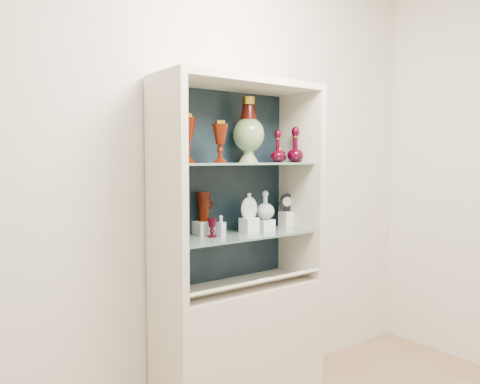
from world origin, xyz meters
TOP-DOWN VIEW (x-y plane):
  - wall_back at (0.00, 1.75)m, footprint 3.50×0.02m
  - cabinet_base at (0.00, 1.53)m, footprint 1.00×0.40m
  - cabinet_back_panel at (0.00, 1.72)m, footprint 0.98×0.02m
  - cabinet_side_left at (-0.48, 1.53)m, footprint 0.04×0.40m
  - cabinet_side_right at (0.48, 1.53)m, footprint 0.04×0.40m
  - cabinet_top_cap at (0.00, 1.53)m, footprint 1.00×0.40m
  - shelf_lower at (0.00, 1.55)m, footprint 0.92×0.34m
  - shelf_upper at (0.00, 1.55)m, footprint 0.92×0.34m
  - label_ledge at (0.00, 1.42)m, footprint 0.92×0.17m
  - label_card_0 at (0.07, 1.42)m, footprint 0.10×0.06m
  - label_card_1 at (0.33, 1.42)m, footprint 0.10×0.06m
  - pedestal_lamp_left at (-0.33, 1.56)m, footprint 0.11×0.11m
  - pedestal_lamp_right at (-0.16, 1.50)m, footprint 0.11×0.11m
  - enamel_urn at (0.11, 1.59)m, footprint 0.24×0.24m
  - ruby_decanter_a at (0.29, 1.53)m, footprint 0.11×0.11m
  - ruby_decanter_b at (0.43, 1.52)m, footprint 0.10×0.10m
  - lidded_bowl at (0.36, 1.59)m, footprint 0.10×0.10m
  - cobalt_goblet at (-0.44, 1.56)m, footprint 0.09×0.09m
  - ruby_goblet_tall at (-0.42, 1.47)m, footprint 0.10×0.10m
  - ruby_goblet_small at (-0.18, 1.56)m, footprint 0.06×0.06m
  - riser_ruby_pitcher at (-0.17, 1.66)m, footprint 0.10×0.10m
  - ruby_pitcher at (-0.17, 1.66)m, footprint 0.14×0.09m
  - clear_square_bottle at (-0.13, 1.54)m, footprint 0.05×0.05m
  - riser_flat_flask at (0.09, 1.55)m, footprint 0.09×0.09m
  - flat_flask at (0.09, 1.55)m, footprint 0.11×0.06m
  - riser_clear_round_decanter at (0.21, 1.56)m, footprint 0.09×0.09m
  - clear_round_decanter at (0.21, 1.56)m, footprint 0.14×0.14m
  - riser_cameo_medallion at (0.44, 1.61)m, footprint 0.08×0.08m
  - cameo_medallion at (0.44, 1.61)m, footprint 0.11×0.08m

SIDE VIEW (x-z plane):
  - cabinet_base at x=0.00m, z-range 0.00..0.75m
  - label_ledge at x=0.00m, z-range 0.74..0.82m
  - label_card_0 at x=0.07m, z-range 0.78..0.81m
  - label_card_1 at x=0.33m, z-range 0.78..0.81m
  - shelf_lower at x=0.00m, z-range 1.04..1.05m
  - riser_clear_round_decanter at x=0.21m, z-range 1.05..1.12m
  - riser_ruby_pitcher at x=-0.17m, z-range 1.05..1.13m
  - riser_flat_flask at x=0.09m, z-range 1.05..1.14m
  - riser_cameo_medallion at x=0.44m, z-range 1.05..1.15m
  - ruby_goblet_small at x=-0.18m, z-range 1.05..1.16m
  - clear_square_bottle at x=-0.13m, z-range 1.05..1.17m
  - cobalt_goblet at x=-0.44m, z-range 1.05..1.22m
  - ruby_goblet_tall at x=-0.42m, z-range 1.05..1.24m
  - clear_round_decanter at x=0.21m, z-range 1.12..1.29m
  - cameo_medallion at x=0.44m, z-range 1.15..1.27m
  - flat_flask at x=0.09m, z-range 1.14..1.29m
  - ruby_pitcher at x=-0.17m, z-range 1.13..1.30m
  - cabinet_back_panel at x=0.00m, z-range 0.75..1.90m
  - cabinet_side_left at x=-0.48m, z-range 0.75..1.90m
  - cabinet_side_right at x=0.48m, z-range 0.75..1.90m
  - wall_back at x=0.00m, z-range 0.00..2.80m
  - shelf_upper at x=0.00m, z-range 1.46..1.47m
  - lidded_bowl at x=0.36m, z-range 1.47..1.56m
  - ruby_decanter_a at x=0.29m, z-range 1.47..1.69m
  - pedestal_lamp_right at x=-0.16m, z-range 1.47..1.70m
  - ruby_decanter_b at x=0.43m, z-range 1.47..1.71m
  - pedestal_lamp_left at x=-0.33m, z-range 1.47..1.73m
  - enamel_urn at x=0.11m, z-range 1.47..1.86m
  - cabinet_top_cap at x=0.00m, z-range 1.90..1.94m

